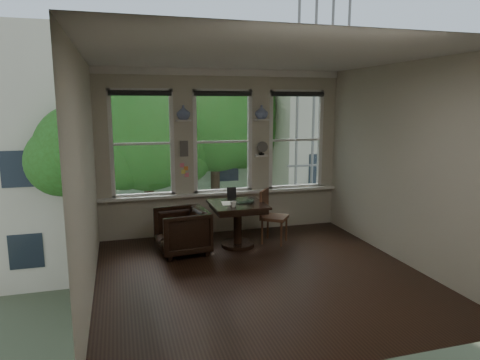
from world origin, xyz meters
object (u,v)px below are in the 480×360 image
object	(u,v)px
mug	(233,204)
side_chair_right	(275,217)
armchair_left	(182,231)
laptop	(247,203)
table	(238,225)

from	to	relation	value
mug	side_chair_right	bearing A→B (deg)	17.48
armchair_left	side_chair_right	distance (m)	1.63
side_chair_right	laptop	bearing A→B (deg)	136.13
side_chair_right	table	bearing A→B (deg)	127.72
laptop	mug	bearing A→B (deg)	-152.11
armchair_left	mug	size ratio (longest dim) A/B	7.94
table	side_chair_right	world-z (taller)	side_chair_right
laptop	table	bearing A→B (deg)	148.15
table	armchair_left	world-z (taller)	table
table	laptop	bearing A→B (deg)	-29.28
laptop	mug	distance (m)	0.32
laptop	armchair_left	bearing A→B (deg)	177.10
armchair_left	table	bearing A→B (deg)	87.49
side_chair_right	laptop	size ratio (longest dim) A/B	3.01
side_chair_right	mug	xyz separation A→B (m)	(-0.81, -0.25, 0.34)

